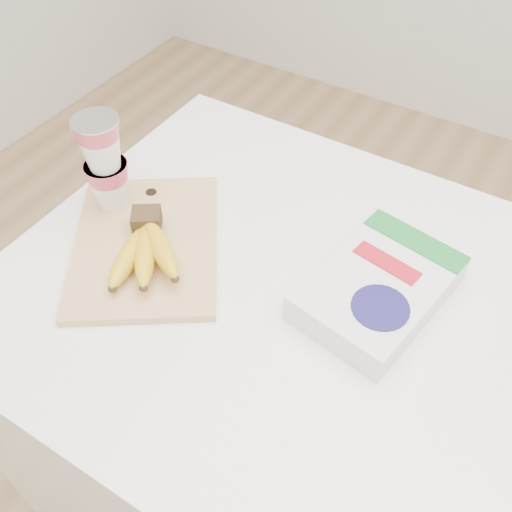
{
  "coord_description": "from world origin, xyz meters",
  "views": [
    {
      "loc": [
        0.13,
        -0.53,
        1.6
      ],
      "look_at": [
        -0.2,
        0.0,
        0.93
      ],
      "focal_mm": 40.0,
      "sensor_mm": 36.0,
      "label": 1
    }
  ],
  "objects_px": {
    "table": "(336,449)",
    "cutting_board": "(146,244)",
    "cereal_box": "(378,288)",
    "yogurt_stack": "(104,162)",
    "bananas": "(145,248)"
  },
  "relations": [
    {
      "from": "yogurt_stack",
      "to": "cereal_box",
      "type": "distance_m",
      "value": 0.5
    },
    {
      "from": "bananas",
      "to": "yogurt_stack",
      "type": "xyz_separation_m",
      "value": [
        -0.13,
        0.07,
        0.08
      ]
    },
    {
      "from": "table",
      "to": "cutting_board",
      "type": "relative_size",
      "value": 3.63
    },
    {
      "from": "cereal_box",
      "to": "yogurt_stack",
      "type": "bearing_deg",
      "value": -163.37
    },
    {
      "from": "table",
      "to": "bananas",
      "type": "bearing_deg",
      "value": -167.63
    },
    {
      "from": "cutting_board",
      "to": "cereal_box",
      "type": "bearing_deg",
      "value": -19.35
    },
    {
      "from": "cutting_board",
      "to": "bananas",
      "type": "bearing_deg",
      "value": -80.14
    },
    {
      "from": "yogurt_stack",
      "to": "cereal_box",
      "type": "height_order",
      "value": "yogurt_stack"
    },
    {
      "from": "bananas",
      "to": "yogurt_stack",
      "type": "distance_m",
      "value": 0.17
    },
    {
      "from": "cutting_board",
      "to": "yogurt_stack",
      "type": "relative_size",
      "value": 1.8
    },
    {
      "from": "table",
      "to": "yogurt_stack",
      "type": "height_order",
      "value": "yogurt_stack"
    },
    {
      "from": "cereal_box",
      "to": "bananas",
      "type": "bearing_deg",
      "value": -150.05
    },
    {
      "from": "table",
      "to": "cutting_board",
      "type": "xyz_separation_m",
      "value": [
        -0.39,
        -0.05,
        0.45
      ]
    },
    {
      "from": "cutting_board",
      "to": "table",
      "type": "bearing_deg",
      "value": -26.81
    },
    {
      "from": "yogurt_stack",
      "to": "cutting_board",
      "type": "bearing_deg",
      "value": -21.95
    }
  ]
}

